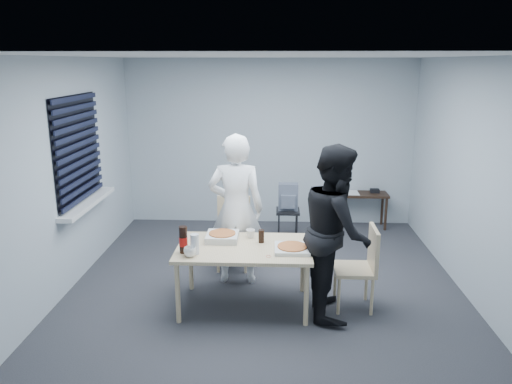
{
  "coord_description": "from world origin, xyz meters",
  "views": [
    {
      "loc": [
        0.13,
        -5.3,
        2.55
      ],
      "look_at": [
        -0.11,
        0.1,
        1.13
      ],
      "focal_mm": 35.0,
      "sensor_mm": 36.0,
      "label": 1
    }
  ],
  "objects_px": {
    "side_table": "(361,198)",
    "backpack": "(288,197)",
    "person_white": "(236,209)",
    "mug_a": "(190,252)",
    "soda_bottle": "(183,240)",
    "person_black": "(336,231)",
    "mug_b": "(251,234)",
    "chair_far": "(233,227)",
    "stool": "(288,217)",
    "chair_right": "(363,262)",
    "dining_table": "(244,252)"
  },
  "relations": [
    {
      "from": "chair_far",
      "to": "person_white",
      "type": "bearing_deg",
      "value": -80.6
    },
    {
      "from": "person_white",
      "to": "side_table",
      "type": "height_order",
      "value": "person_white"
    },
    {
      "from": "side_table",
      "to": "backpack",
      "type": "xyz_separation_m",
      "value": [
        -1.15,
        -0.68,
        0.19
      ]
    },
    {
      "from": "mug_b",
      "to": "soda_bottle",
      "type": "bearing_deg",
      "value": -144.11
    },
    {
      "from": "person_black",
      "to": "side_table",
      "type": "height_order",
      "value": "person_black"
    },
    {
      "from": "person_white",
      "to": "side_table",
      "type": "bearing_deg",
      "value": -130.74
    },
    {
      "from": "chair_far",
      "to": "person_black",
      "type": "xyz_separation_m",
      "value": [
        1.15,
        -1.18,
        0.37
      ]
    },
    {
      "from": "person_white",
      "to": "side_table",
      "type": "distance_m",
      "value": 2.76
    },
    {
      "from": "dining_table",
      "to": "stool",
      "type": "bearing_deg",
      "value": 76.33
    },
    {
      "from": "chair_right",
      "to": "mug_a",
      "type": "xyz_separation_m",
      "value": [
        -1.75,
        -0.32,
        0.21
      ]
    },
    {
      "from": "person_black",
      "to": "mug_a",
      "type": "distance_m",
      "value": 1.48
    },
    {
      "from": "backpack",
      "to": "mug_b",
      "type": "xyz_separation_m",
      "value": [
        -0.44,
        -1.76,
        0.07
      ]
    },
    {
      "from": "chair_right",
      "to": "dining_table",
      "type": "bearing_deg",
      "value": -178.88
    },
    {
      "from": "chair_right",
      "to": "person_white",
      "type": "distance_m",
      "value": 1.55
    },
    {
      "from": "person_black",
      "to": "soda_bottle",
      "type": "distance_m",
      "value": 1.54
    },
    {
      "from": "mug_b",
      "to": "chair_far",
      "type": "bearing_deg",
      "value": 107.46
    },
    {
      "from": "chair_far",
      "to": "backpack",
      "type": "bearing_deg",
      "value": 52.09
    },
    {
      "from": "mug_a",
      "to": "mug_b",
      "type": "bearing_deg",
      "value": 45.1
    },
    {
      "from": "person_black",
      "to": "mug_b",
      "type": "bearing_deg",
      "value": 69.39
    },
    {
      "from": "stool",
      "to": "backpack",
      "type": "distance_m",
      "value": 0.3
    },
    {
      "from": "person_black",
      "to": "person_white",
      "type": "bearing_deg",
      "value": 56.62
    },
    {
      "from": "chair_far",
      "to": "backpack",
      "type": "relative_size",
      "value": 2.27
    },
    {
      "from": "person_white",
      "to": "soda_bottle",
      "type": "relative_size",
      "value": 6.44
    },
    {
      "from": "person_black",
      "to": "mug_b",
      "type": "relative_size",
      "value": 17.7
    },
    {
      "from": "person_white",
      "to": "person_black",
      "type": "xyz_separation_m",
      "value": [
        1.07,
        -0.71,
        0.0
      ]
    },
    {
      "from": "dining_table",
      "to": "side_table",
      "type": "relative_size",
      "value": 1.68
    },
    {
      "from": "mug_a",
      "to": "chair_right",
      "type": "bearing_deg",
      "value": 10.46
    },
    {
      "from": "person_black",
      "to": "backpack",
      "type": "height_order",
      "value": "person_black"
    },
    {
      "from": "chair_far",
      "to": "backpack",
      "type": "xyz_separation_m",
      "value": [
        0.71,
        0.91,
        0.15
      ]
    },
    {
      "from": "mug_a",
      "to": "soda_bottle",
      "type": "relative_size",
      "value": 0.45
    },
    {
      "from": "person_black",
      "to": "stool",
      "type": "distance_m",
      "value": 2.21
    },
    {
      "from": "side_table",
      "to": "mug_b",
      "type": "xyz_separation_m",
      "value": [
        -1.59,
        -2.44,
        0.25
      ]
    },
    {
      "from": "stool",
      "to": "soda_bottle",
      "type": "xyz_separation_m",
      "value": [
        -1.09,
        -2.24,
        0.45
      ]
    },
    {
      "from": "stool",
      "to": "backpack",
      "type": "relative_size",
      "value": 1.19
    },
    {
      "from": "mug_a",
      "to": "soda_bottle",
      "type": "height_order",
      "value": "soda_bottle"
    },
    {
      "from": "side_table",
      "to": "dining_table",
      "type": "bearing_deg",
      "value": -121.25
    },
    {
      "from": "side_table",
      "to": "mug_b",
      "type": "relative_size",
      "value": 8.29
    },
    {
      "from": "chair_right",
      "to": "stool",
      "type": "bearing_deg",
      "value": 110.27
    },
    {
      "from": "chair_right",
      "to": "mug_a",
      "type": "height_order",
      "value": "chair_right"
    },
    {
      "from": "chair_right",
      "to": "person_black",
      "type": "distance_m",
      "value": 0.49
    },
    {
      "from": "backpack",
      "to": "mug_a",
      "type": "distance_m",
      "value": 2.54
    },
    {
      "from": "side_table",
      "to": "soda_bottle",
      "type": "xyz_separation_m",
      "value": [
        -2.24,
        -2.91,
        0.34
      ]
    },
    {
      "from": "stool",
      "to": "mug_a",
      "type": "relative_size",
      "value": 3.81
    },
    {
      "from": "chair_far",
      "to": "mug_a",
      "type": "height_order",
      "value": "chair_far"
    },
    {
      "from": "chair_far",
      "to": "stool",
      "type": "bearing_deg",
      "value": 52.45
    },
    {
      "from": "chair_far",
      "to": "mug_a",
      "type": "xyz_separation_m",
      "value": [
        -0.3,
        -1.42,
        0.21
      ]
    },
    {
      "from": "chair_far",
      "to": "person_white",
      "type": "height_order",
      "value": "person_white"
    },
    {
      "from": "stool",
      "to": "soda_bottle",
      "type": "height_order",
      "value": "soda_bottle"
    },
    {
      "from": "chair_far",
      "to": "chair_right",
      "type": "relative_size",
      "value": 1.0
    },
    {
      "from": "chair_far",
      "to": "chair_right",
      "type": "xyz_separation_m",
      "value": [
        1.45,
        -1.09,
        0.0
      ]
    }
  ]
}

